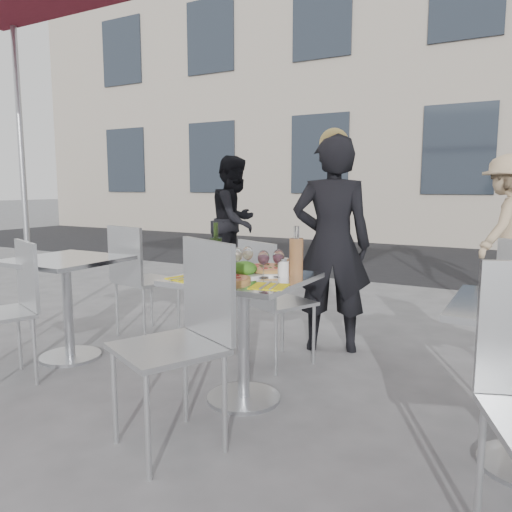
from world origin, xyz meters
The scene contains 24 objects.
ground centered at (0.00, 0.00, 0.00)m, with size 80.00×80.00×0.00m, color slate.
street_asphalt centered at (0.00, 6.50, 0.00)m, with size 24.00×5.00×0.00m, color black.
building_facade centered at (0.00, 10.00, 5.00)m, with size 24.00×3.00×10.00m, color #A79C8A.
main_table centered at (0.00, 0.00, 0.54)m, with size 0.72×0.72×0.75m.
side_table_left centered at (-1.50, 0.00, 0.54)m, with size 0.72×0.72×0.75m.
chair_far centered at (-0.14, 0.58, 0.53)m, with size 0.54×0.55×0.89m.
chair_near centered at (0.01, -0.55, 0.60)m, with size 0.61×0.62×1.01m.
side_chair_lfar centered at (-1.41, 0.64, 0.56)m, with size 0.50×0.51×0.94m.
side_chair_lnear centered at (-1.47, -0.47, 0.54)m, with size 0.54×0.55×0.91m.
woman_diner centered at (0.11, 1.14, 0.82)m, with size 0.60×0.39×1.64m, color black.
pedestrian_a centered at (-1.91, 3.00, 0.82)m, with size 0.80×0.62×1.65m, color black.
pedestrian_b centered at (1.17, 3.75, 0.81)m, with size 1.04×0.60×1.61m, color tan.
pizza_near centered at (-0.02, -0.17, 0.76)m, with size 0.30×0.30×0.02m.
pizza_far centered at (0.05, 0.21, 0.77)m, with size 0.35×0.35×0.03m.
salad_plate centered at (0.00, 0.01, 0.79)m, with size 0.22×0.22×0.09m.
wine_bottle centered at (-0.27, 0.12, 0.86)m, with size 0.07×0.07×0.29m.
carafe centered at (0.26, 0.15, 0.87)m, with size 0.08×0.08×0.29m.
sugar_shaker centered at (0.21, 0.10, 0.80)m, with size 0.06×0.06×0.11m.
wineglass_white_a centered at (-0.08, 0.06, 0.86)m, with size 0.07×0.07×0.16m.
wineglass_white_b centered at (-0.05, 0.14, 0.86)m, with size 0.07×0.07×0.16m.
wineglass_red_a centered at (0.12, 0.02, 0.86)m, with size 0.07×0.07×0.16m.
wineglass_red_b centered at (0.18, 0.09, 0.86)m, with size 0.07×0.07×0.16m.
napkin_left centered at (-0.24, -0.22, 0.75)m, with size 0.22×0.22×0.01m.
napkin_right centered at (0.27, -0.19, 0.75)m, with size 0.21×0.21×0.01m.
Camera 1 is at (1.45, -2.43, 1.27)m, focal length 35.00 mm.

